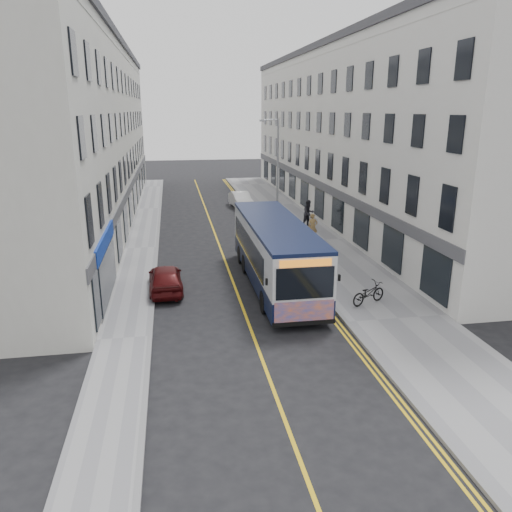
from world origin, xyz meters
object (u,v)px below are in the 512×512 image
object	(u,v)px
city_bus	(275,251)
car_white	(241,200)
pedestrian_near	(313,227)
bicycle	(368,293)
streetlamp	(276,173)
pedestrian_far	(309,213)
car_maroon	(166,278)

from	to	relation	value
city_bus	car_white	xyz separation A→B (m)	(1.17, 20.85, -1.10)
pedestrian_near	bicycle	bearing A→B (deg)	-90.15
bicycle	streetlamp	bearing A→B (deg)	-18.02
pedestrian_far	car_white	world-z (taller)	pedestrian_far
streetlamp	bicycle	bearing A→B (deg)	-83.83
bicycle	car_maroon	xyz separation A→B (m)	(-9.02, 3.45, 0.06)
streetlamp	car_maroon	xyz separation A→B (m)	(-7.57, -9.99, -3.71)
streetlamp	car_maroon	bearing A→B (deg)	-127.16
streetlamp	car_maroon	world-z (taller)	streetlamp
city_bus	bicycle	bearing A→B (deg)	-43.24
bicycle	pedestrian_far	world-z (taller)	pedestrian_far
pedestrian_far	car_white	xyz separation A→B (m)	(-3.88, 8.76, -0.42)
city_bus	bicycle	xyz separation A→B (m)	(3.60, -3.38, -1.18)
pedestrian_near	car_maroon	bearing A→B (deg)	-137.60
bicycle	car_maroon	size ratio (longest dim) A/B	0.48
streetlamp	pedestrian_near	size ratio (longest dim) A/B	4.42
car_white	car_maroon	distance (m)	21.80
streetlamp	pedestrian_near	distance (m)	4.45
city_bus	car_maroon	xyz separation A→B (m)	(-5.43, 0.07, -1.13)
car_maroon	bicycle	bearing A→B (deg)	156.98
pedestrian_far	city_bus	bearing A→B (deg)	-134.71
bicycle	car_white	bearing A→B (deg)	-18.48
streetlamp	car_white	distance (m)	11.45
car_white	streetlamp	bearing A→B (deg)	-90.61
pedestrian_far	car_maroon	size ratio (longest dim) A/B	0.50
city_bus	bicycle	distance (m)	5.08
bicycle	car_maroon	distance (m)	9.66
pedestrian_far	car_white	distance (m)	9.59
pedestrian_far	car_maroon	xyz separation A→B (m)	(-10.48, -12.02, -0.44)
pedestrian_far	car_maroon	distance (m)	15.95
car_maroon	city_bus	bearing A→B (deg)	177.19
streetlamp	car_maroon	distance (m)	13.07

